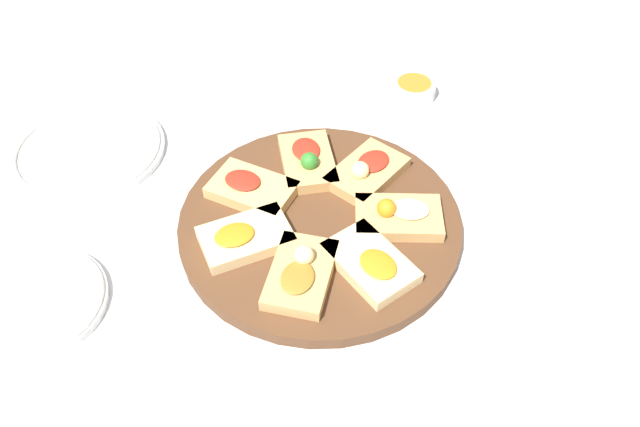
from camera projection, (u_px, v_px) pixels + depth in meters
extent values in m
plane|color=silver|center=(320.00, 227.00, 0.89)|extent=(3.00, 3.00, 0.00)
cylinder|color=#51331E|center=(320.00, 223.00, 0.89)|extent=(0.40, 0.40, 0.02)
cube|color=#E5C689|center=(370.00, 263.00, 0.81)|extent=(0.14, 0.14, 0.02)
ellipsoid|color=orange|center=(378.00, 264.00, 0.80)|extent=(0.07, 0.07, 0.01)
cube|color=tan|center=(398.00, 215.00, 0.87)|extent=(0.08, 0.12, 0.02)
ellipsoid|color=beige|center=(410.00, 209.00, 0.86)|extent=(0.04, 0.06, 0.01)
sphere|color=orange|center=(386.00, 206.00, 0.86)|extent=(0.03, 0.03, 0.03)
cube|color=tan|center=(367.00, 172.00, 0.93)|extent=(0.14, 0.13, 0.02)
ellipsoid|color=red|center=(373.00, 161.00, 0.93)|extent=(0.07, 0.07, 0.01)
sphere|color=beige|center=(360.00, 170.00, 0.91)|extent=(0.03, 0.03, 0.03)
cube|color=tan|center=(308.00, 162.00, 0.95)|extent=(0.13, 0.10, 0.02)
ellipsoid|color=red|center=(306.00, 149.00, 0.95)|extent=(0.06, 0.05, 0.01)
sphere|color=#2D7A28|center=(309.00, 161.00, 0.92)|extent=(0.03, 0.03, 0.03)
cube|color=tan|center=(252.00, 189.00, 0.91)|extent=(0.12, 0.14, 0.02)
ellipsoid|color=red|center=(243.00, 180.00, 0.90)|extent=(0.06, 0.07, 0.01)
cube|color=#E5C689|center=(246.00, 237.00, 0.84)|extent=(0.12, 0.14, 0.02)
ellipsoid|color=orange|center=(234.00, 235.00, 0.83)|extent=(0.06, 0.07, 0.01)
cube|color=tan|center=(301.00, 274.00, 0.80)|extent=(0.13, 0.09, 0.02)
ellipsoid|color=olive|center=(298.00, 277.00, 0.78)|extent=(0.06, 0.05, 0.01)
sphere|color=beige|center=(304.00, 255.00, 0.80)|extent=(0.03, 0.03, 0.03)
cylinder|color=white|center=(37.00, 304.00, 0.80)|extent=(0.18, 0.18, 0.01)
torus|color=white|center=(35.00, 300.00, 0.79)|extent=(0.17, 0.17, 0.01)
cylinder|color=white|center=(88.00, 151.00, 1.00)|extent=(0.24, 0.24, 0.01)
torus|color=white|center=(87.00, 148.00, 1.00)|extent=(0.23, 0.23, 0.01)
cylinder|color=silver|center=(536.00, 312.00, 0.74)|extent=(0.08, 0.08, 0.09)
cylinder|color=silver|center=(414.00, 90.00, 1.10)|extent=(0.08, 0.08, 0.03)
cylinder|color=olive|center=(414.00, 84.00, 1.09)|extent=(0.06, 0.06, 0.01)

